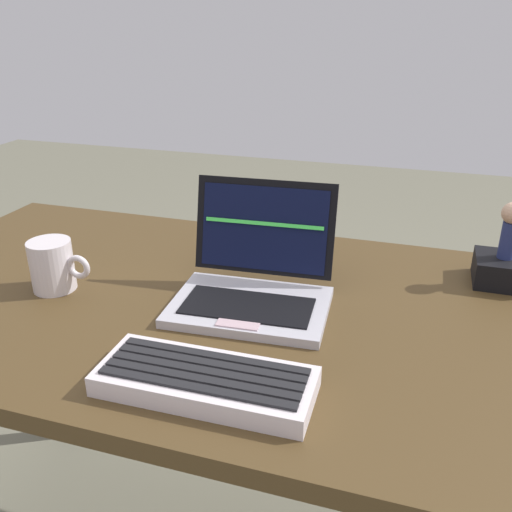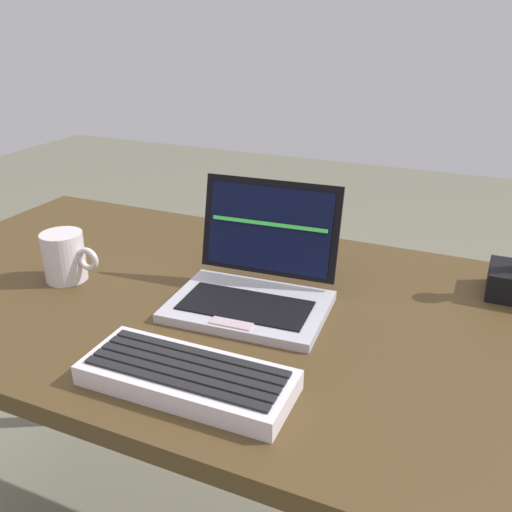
% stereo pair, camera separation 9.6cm
% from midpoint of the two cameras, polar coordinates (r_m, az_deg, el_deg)
% --- Properties ---
extents(desk, '(1.72, 0.75, 0.75)m').
position_cam_midpoint_polar(desk, '(1.01, 7.38, -9.69)').
color(desk, '#48351B').
rests_on(desk, ground).
extents(laptop_front, '(0.29, 0.25, 0.20)m').
position_cam_midpoint_polar(laptop_front, '(0.99, 2.64, -2.76)').
color(laptop_front, '#B3B0BA').
rests_on(laptop_front, desk).
extents(external_keyboard, '(0.31, 0.12, 0.04)m').
position_cam_midpoint_polar(external_keyboard, '(0.79, -3.61, -12.45)').
color(external_keyboard, silver).
rests_on(external_keyboard, desk).
extents(coffee_mug, '(0.12, 0.08, 0.10)m').
position_cam_midpoint_polar(coffee_mug, '(1.12, -16.86, -0.12)').
color(coffee_mug, silver).
rests_on(coffee_mug, desk).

